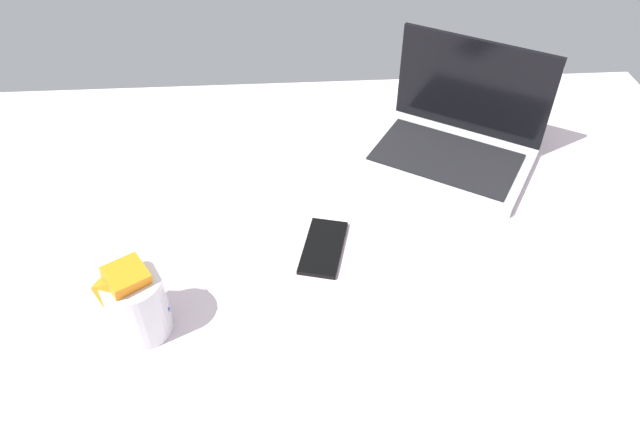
{
  "coord_description": "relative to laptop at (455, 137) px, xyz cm",
  "views": [
    {
      "loc": [
        0.03,
        -64.68,
        93.39
      ],
      "look_at": [
        5.1,
        12.73,
        24.0
      ],
      "focal_mm": 33.06,
      "sensor_mm": 36.0,
      "label": 1
    }
  ],
  "objects": [
    {
      "name": "cell_phone",
      "position": [
        -29.79,
        -26.96,
        -4.01
      ],
      "size": [
        10.11,
        15.26,
        0.8
      ],
      "primitive_type": "cube",
      "rotation": [
        0.0,
        0.0,
        6.03
      ],
      "color": "black",
      "rests_on": "bed_mattress"
    },
    {
      "name": "snack_cup",
      "position": [
        -59.25,
        -42.55,
        1.84
      ],
      "size": [
        10.24,
        9.07,
        14.21
      ],
      "color": "silver",
      "rests_on": "bed_mattress"
    },
    {
      "name": "bed_mattress",
      "position": [
        -35.28,
        -36.79,
        -13.41
      ],
      "size": [
        180.0,
        140.0,
        18.0
      ],
      "primitive_type": "cube",
      "color": "silver",
      "rests_on": "ground"
    },
    {
      "name": "laptop",
      "position": [
        0.0,
        0.0,
        0.0
      ],
      "size": [
        40.19,
        37.1,
        23.0
      ],
      "rotation": [
        0.0,
        0.0,
        -0.57
      ],
      "color": "#B7BABC",
      "rests_on": "bed_mattress"
    }
  ]
}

